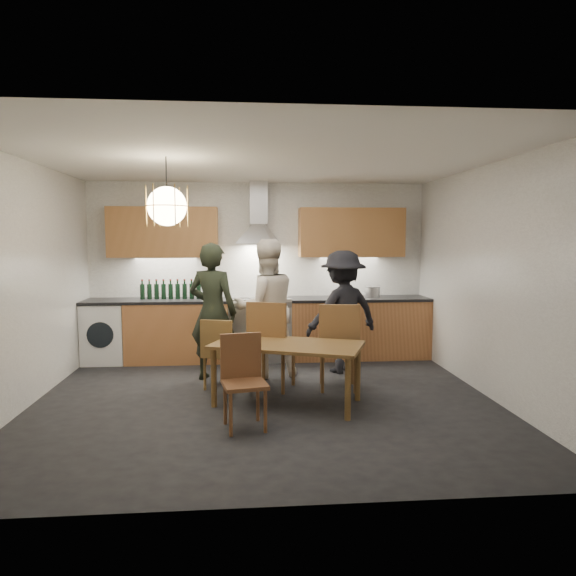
{
  "coord_description": "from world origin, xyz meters",
  "views": [
    {
      "loc": [
        -0.22,
        -5.49,
        1.77
      ],
      "look_at": [
        0.29,
        0.4,
        1.2
      ],
      "focal_mm": 32.0,
      "sensor_mm": 36.0,
      "label": 1
    }
  ],
  "objects": [
    {
      "name": "chair_front",
      "position": [
        -0.24,
        -0.74,
        0.5
      ],
      "size": [
        0.46,
        0.46,
        0.87
      ],
      "rotation": [
        0.0,
        0.0,
        0.19
      ],
      "color": "brown",
      "rests_on": "ground"
    },
    {
      "name": "person_right",
      "position": [
        1.08,
        1.15,
        0.81
      ],
      "size": [
        1.19,
        0.95,
        1.62
      ],
      "primitive_type": "imported",
      "rotation": [
        0.0,
        0.0,
        3.53
      ],
      "color": "black",
      "rests_on": "ground"
    },
    {
      "name": "person_left",
      "position": [
        -0.61,
        0.89,
        0.86
      ],
      "size": [
        0.74,
        0.62,
        1.72
      ],
      "primitive_type": "imported",
      "rotation": [
        0.0,
        0.0,
        2.74
      ],
      "color": "black",
      "rests_on": "ground"
    },
    {
      "name": "stock_pot",
      "position": [
        1.68,
        1.94,
        0.98
      ],
      "size": [
        0.28,
        0.28,
        0.15
      ],
      "primitive_type": "cylinder",
      "rotation": [
        0.0,
        0.0,
        0.31
      ],
      "color": "#B3B3B7",
      "rests_on": "counter_run"
    },
    {
      "name": "ground",
      "position": [
        0.0,
        0.0,
        0.0
      ],
      "size": [
        5.0,
        5.0,
        0.0
      ],
      "primitive_type": "plane",
      "color": "black",
      "rests_on": "ground"
    },
    {
      "name": "wine_bottles",
      "position": [
        -1.28,
        2.0,
        1.04
      ],
      "size": [
        0.87,
        0.07,
        0.28
      ],
      "color": "black",
      "rests_on": "counter_run"
    },
    {
      "name": "range_stove",
      "position": [
        0.0,
        1.94,
        0.44
      ],
      "size": [
        0.9,
        0.6,
        0.92
      ],
      "color": "silver",
      "rests_on": "ground"
    },
    {
      "name": "chair_back_right",
      "position": [
        0.87,
        0.29,
        0.59
      ],
      "size": [
        0.52,
        0.52,
        1.03
      ],
      "rotation": [
        0.0,
        0.0,
        3.02
      ],
      "color": "brown",
      "rests_on": "ground"
    },
    {
      "name": "chair_back_left",
      "position": [
        -0.52,
        0.48,
        0.48
      ],
      "size": [
        0.46,
        0.46,
        0.84
      ],
      "rotation": [
        0.0,
        0.0,
        2.88
      ],
      "color": "brown",
      "rests_on": "ground"
    },
    {
      "name": "chair_back_mid",
      "position": [
        0.07,
        0.37,
        0.6
      ],
      "size": [
        0.62,
        0.62,
        1.05
      ],
      "rotation": [
        0.0,
        0.0,
        2.73
      ],
      "color": "brown",
      "rests_on": "ground"
    },
    {
      "name": "mixing_bowl",
      "position": [
        1.21,
        1.94,
        0.94
      ],
      "size": [
        0.39,
        0.39,
        0.08
      ],
      "primitive_type": "imported",
      "rotation": [
        0.0,
        0.0,
        -0.23
      ],
      "color": "silver",
      "rests_on": "counter_run"
    },
    {
      "name": "counter_run",
      "position": [
        0.02,
        1.95,
        0.45
      ],
      "size": [
        5.0,
        0.62,
        0.9
      ],
      "color": "#CD864F",
      "rests_on": "ground"
    },
    {
      "name": "dining_table",
      "position": [
        0.23,
        -0.13,
        0.58
      ],
      "size": [
        1.74,
        1.29,
        0.66
      ],
      "rotation": [
        0.0,
        0.0,
        -0.37
      ],
      "color": "brown",
      "rests_on": "ground"
    },
    {
      "name": "wall_fixtures",
      "position": [
        0.0,
        2.07,
        1.87
      ],
      "size": [
        4.3,
        0.54,
        1.1
      ],
      "color": "#BC8148",
      "rests_on": "ground"
    },
    {
      "name": "room_shell",
      "position": [
        0.0,
        0.0,
        1.71
      ],
      "size": [
        5.02,
        4.52,
        2.61
      ],
      "color": "white",
      "rests_on": "ground"
    },
    {
      "name": "pendant_lamp",
      "position": [
        -1.0,
        -0.1,
        2.1
      ],
      "size": [
        0.43,
        0.43,
        0.7
      ],
      "color": "black",
      "rests_on": "ground"
    },
    {
      "name": "person_mid",
      "position": [
        0.05,
        1.04,
        0.88
      ],
      "size": [
        1.0,
        0.86,
        1.76
      ],
      "primitive_type": "imported",
      "rotation": [
        0.0,
        0.0,
        3.4
      ],
      "color": "silver",
      "rests_on": "ground"
    }
  ]
}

